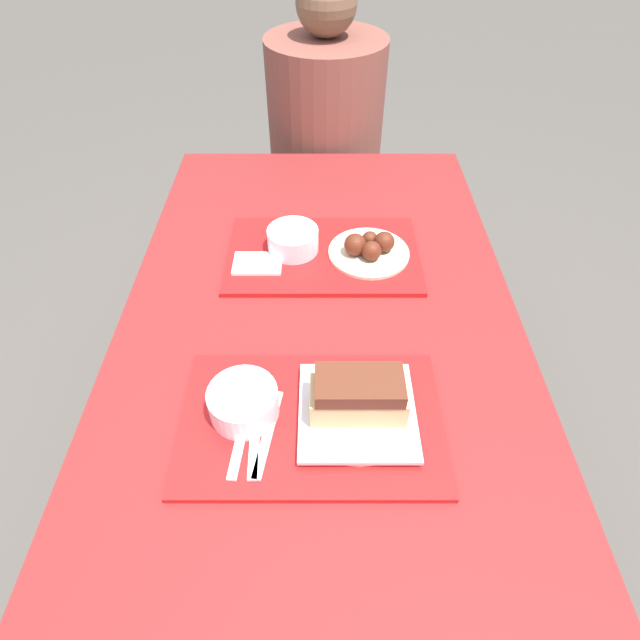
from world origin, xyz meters
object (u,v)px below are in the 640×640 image
object	(u,v)px
bowl_coleslaw_near	(245,401)
bowl_coleslaw_far	(295,239)
tray_near	(313,421)
brisket_sandwich_plate	(360,402)
person_seated_across	(327,117)
wings_plate_far	(371,248)
tray_far	(325,254)

from	to	relation	value
bowl_coleslaw_near	bowl_coleslaw_far	size ratio (longest dim) A/B	1.00
tray_near	bowl_coleslaw_near	xyz separation A→B (m)	(-0.12, 0.02, 0.04)
tray_near	bowl_coleslaw_near	size ratio (longest dim) A/B	3.78
brisket_sandwich_plate	person_seated_across	distance (m)	1.19
wings_plate_far	person_seated_across	world-z (taller)	person_seated_across
wings_plate_far	tray_near	bearing A→B (deg)	-105.84
tray_near	wings_plate_far	xyz separation A→B (m)	(0.13, 0.45, 0.03)
tray_near	bowl_coleslaw_far	bearing A→B (deg)	95.90
bowl_coleslaw_near	brisket_sandwich_plate	distance (m)	0.19
bowl_coleslaw_far	person_seated_across	size ratio (longest dim) A/B	0.17
brisket_sandwich_plate	person_seated_across	bearing A→B (deg)	92.18
tray_far	wings_plate_far	bearing A→B (deg)	-4.69
tray_far	brisket_sandwich_plate	world-z (taller)	brisket_sandwich_plate
tray_near	brisket_sandwich_plate	xyz separation A→B (m)	(0.08, 0.01, 0.04)
person_seated_across	bowl_coleslaw_far	bearing A→B (deg)	-96.55
bowl_coleslaw_near	bowl_coleslaw_far	distance (m)	0.46
bowl_coleslaw_near	brisket_sandwich_plate	bearing A→B (deg)	-2.10
person_seated_across	tray_far	bearing A→B (deg)	-90.87
bowl_coleslaw_far	tray_far	bearing A→B (deg)	-9.82
bowl_coleslaw_far	wings_plate_far	xyz separation A→B (m)	(0.18, -0.02, -0.01)
bowl_coleslaw_far	person_seated_across	distance (m)	0.72
tray_far	person_seated_across	bearing A→B (deg)	89.13
tray_near	wings_plate_far	size ratio (longest dim) A/B	2.38
tray_far	wings_plate_far	distance (m)	0.11
tray_far	bowl_coleslaw_near	bearing A→B (deg)	-107.19
tray_near	bowl_coleslaw_far	size ratio (longest dim) A/B	3.78
tray_near	person_seated_across	size ratio (longest dim) A/B	0.63
brisket_sandwich_plate	wings_plate_far	distance (m)	0.45
tray_far	brisket_sandwich_plate	distance (m)	0.46
tray_far	bowl_coleslaw_near	xyz separation A→B (m)	(-0.14, -0.45, 0.04)
wings_plate_far	person_seated_across	size ratio (longest dim) A/B	0.27
tray_far	brisket_sandwich_plate	size ratio (longest dim) A/B	2.26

